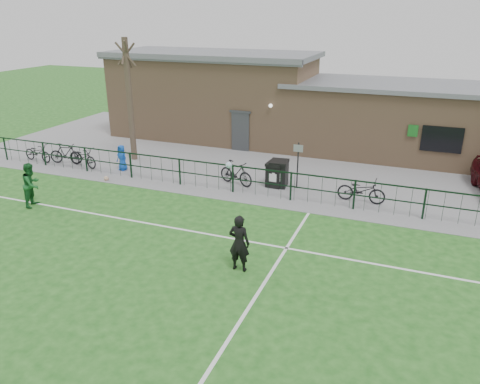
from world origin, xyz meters
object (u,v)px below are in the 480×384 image
(spectator_child, at_px, (122,158))
(outfield_player, at_px, (32,185))
(sign_post, at_px, (298,166))
(bicycle_e, at_px, (361,190))
(bicycle_a, at_px, (38,152))
(bicycle_c, at_px, (83,157))
(wheelie_bin_right, at_px, (279,174))
(bare_tree, at_px, (130,101))
(ball_ground, at_px, (106,178))
(wheelie_bin_left, at_px, (275,175))
(bicycle_b, at_px, (66,154))
(bicycle_d, at_px, (236,173))

(spectator_child, distance_m, outfield_player, 4.97)
(sign_post, xyz_separation_m, bicycle_e, (2.78, -0.64, -0.51))
(outfield_player, bearing_deg, bicycle_a, 28.84)
(bicycle_c, bearing_deg, spectator_child, -69.91)
(wheelie_bin_right, relative_size, sign_post, 0.53)
(bare_tree, xyz_separation_m, ball_ground, (0.65, -3.25, -2.89))
(bicycle_a, relative_size, bicycle_c, 0.93)
(wheelie_bin_left, xyz_separation_m, ball_ground, (-7.29, -2.08, -0.41))
(bicycle_b, bearing_deg, ball_ground, -122.91)
(bicycle_d, relative_size, bicycle_e, 0.94)
(spectator_child, bearing_deg, bicycle_e, 13.76)
(wheelie_bin_left, distance_m, bicycle_d, 1.72)
(bicycle_d, xyz_separation_m, outfield_player, (-6.49, -5.03, 0.31))
(sign_post, height_order, ball_ground, sign_post)
(wheelie_bin_right, height_order, ball_ground, wheelie_bin_right)
(wheelie_bin_left, xyz_separation_m, bicycle_a, (-12.25, -0.93, -0.04))
(wheelie_bin_left, distance_m, bicycle_a, 12.29)
(bicycle_d, bearing_deg, ball_ground, 124.40)
(bicycle_e, relative_size, outfield_player, 1.09)
(wheelie_bin_left, bearing_deg, ball_ground, -160.62)
(bicycle_b, bearing_deg, wheelie_bin_left, -97.14)
(bare_tree, relative_size, bicycle_d, 3.38)
(bicycle_c, height_order, spectator_child, spectator_child)
(bicycle_b, height_order, bicycle_c, bicycle_b)
(bare_tree, bearing_deg, wheelie_bin_right, -7.88)
(bicycle_a, height_order, ball_ground, bicycle_a)
(bicycle_d, distance_m, bicycle_e, 5.37)
(bicycle_a, bearing_deg, bicycle_e, -82.83)
(bicycle_b, xyz_separation_m, bicycle_e, (14.35, 0.23, -0.02))
(wheelie_bin_right, bearing_deg, ball_ground, -169.12)
(sign_post, xyz_separation_m, spectator_child, (-8.38, -0.70, -0.39))
(bicycle_a, relative_size, spectator_child, 1.41)
(sign_post, xyz_separation_m, bicycle_b, (-11.57, -0.87, -0.49))
(sign_post, bearing_deg, bare_tree, 173.34)
(bicycle_b, distance_m, spectator_child, 3.20)
(bicycle_c, bearing_deg, outfield_player, -149.99)
(wheelie_bin_left, bearing_deg, sign_post, 11.51)
(wheelie_bin_right, xyz_separation_m, bicycle_c, (-9.68, -0.86, -0.04))
(bicycle_e, bearing_deg, sign_post, 78.96)
(bicycle_a, bearing_deg, ball_ground, -97.38)
(bicycle_b, bearing_deg, bicycle_d, -99.28)
(wheelie_bin_right, xyz_separation_m, bicycle_d, (-1.80, -0.50, 0.00))
(bicycle_e, bearing_deg, bicycle_a, 93.42)
(bicycle_a, relative_size, bicycle_b, 1.01)
(sign_post, height_order, bicycle_d, sign_post)
(ball_ground, bearing_deg, spectator_child, 96.04)
(bare_tree, xyz_separation_m, bicycle_e, (11.66, -1.68, -2.49))
(bicycle_e, relative_size, spectator_child, 1.53)
(outfield_player, bearing_deg, bicycle_c, 3.39)
(wheelie_bin_left, height_order, spectator_child, spectator_child)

